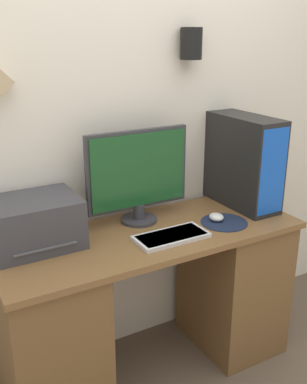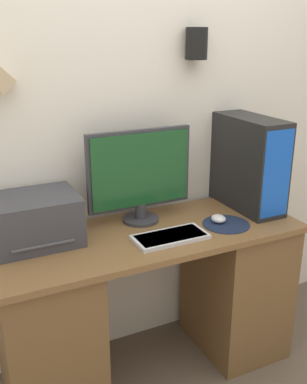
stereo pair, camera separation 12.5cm
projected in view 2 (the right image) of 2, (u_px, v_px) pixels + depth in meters
wall_back at (118, 104)px, 2.20m from camera, size 6.40×0.16×2.70m
desk at (151, 302)px, 2.25m from camera, size 1.47×0.55×0.79m
monitor at (140, 173)px, 2.17m from camera, size 0.53×0.18×0.46m
keyboard at (170, 237)px, 2.05m from camera, size 0.34×0.16×0.02m
mousepad at (226, 224)px, 2.21m from camera, size 0.23×0.23×0.00m
mouse at (218, 219)px, 2.22m from camera, size 0.07×0.08×0.04m
computer_tower at (248, 163)px, 2.36m from camera, size 0.18×0.47×0.49m
printer at (35, 220)px, 1.99m from camera, size 0.38×0.31×0.22m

